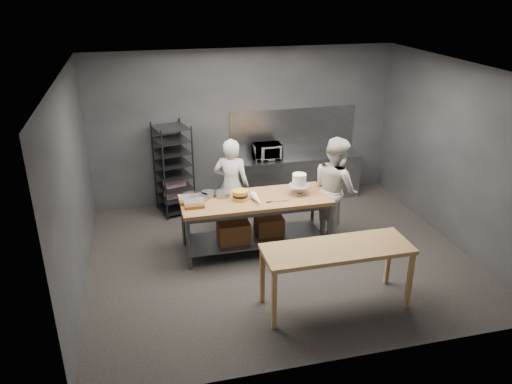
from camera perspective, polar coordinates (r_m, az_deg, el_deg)
ground at (r=8.23m, az=2.59°, el=-7.26°), size 6.00×6.00×0.00m
back_wall at (r=9.89m, az=-1.33°, el=7.53°), size 6.00×0.04×3.00m
work_table at (r=8.16m, az=-0.38°, el=-2.96°), size 2.40×0.90×0.92m
near_counter at (r=6.77m, az=9.25°, el=-6.89°), size 2.00×0.70×0.90m
back_counter at (r=10.18m, az=4.62°, el=1.71°), size 2.60×0.60×0.90m
splashback_panel at (r=10.16m, az=4.25°, el=7.04°), size 2.60×0.02×0.90m
speed_rack at (r=9.51m, az=-9.40°, el=2.49°), size 0.74×0.78×1.75m
chef_behind at (r=8.69m, az=-2.83°, el=0.73°), size 0.73×0.61×1.70m
chef_right at (r=8.51m, az=9.06°, el=0.33°), size 0.81×0.98×1.81m
microwave at (r=9.81m, az=1.27°, el=4.65°), size 0.54×0.37×0.30m
frosted_cake_stand at (r=8.12m, az=4.96°, el=1.18°), size 0.34×0.34×0.35m
layer_cake at (r=7.94m, az=-1.82°, el=-0.35°), size 0.24×0.24×0.16m
cake_pans at (r=8.05m, az=-6.02°, el=-0.45°), size 0.80×0.38×0.07m
piping_bag at (r=7.83m, az=0.11°, el=-0.84°), size 0.16×0.39×0.12m
offset_spatula at (r=7.89m, az=2.14°, el=-1.10°), size 0.36×0.02×0.02m
pastry_clamshells at (r=7.83m, az=-7.37°, el=-1.09°), size 0.37×0.38×0.11m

